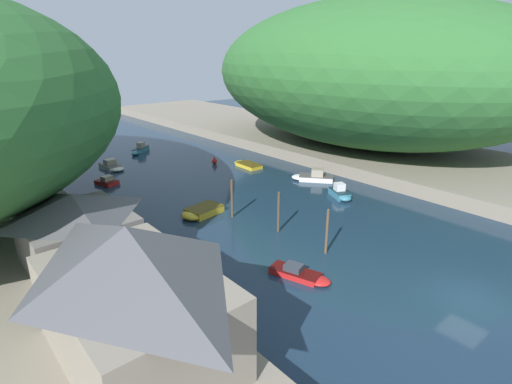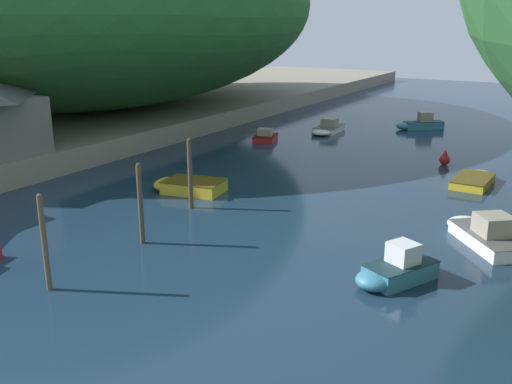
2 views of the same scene
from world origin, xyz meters
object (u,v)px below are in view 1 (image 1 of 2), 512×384
Objects in this scene: boat_open_rowboat at (112,166)px; boat_near_quay at (301,274)px; boat_moored_right at (200,212)px; person_on_quay at (235,334)px; boat_white_cruiser at (312,177)px; boat_small_dinghy at (246,164)px; boat_mid_channel at (341,194)px; boat_red_skiff at (105,181)px; boat_yellow_tender at (140,150)px; channel_buoy_near at (214,161)px; waterfront_building at (133,292)px; boathouse_shed at (76,229)px.

boat_open_rowboat reaches higher than boat_near_quay.
person_on_quay reaches higher than boat_moored_right.
boat_small_dinghy is at bearing 63.82° from boat_white_cruiser.
boat_red_skiff is at bearing -23.64° from boat_mid_channel.
channel_buoy_near is (5.03, -12.39, -0.06)m from boat_yellow_tender.
boat_white_cruiser is 21.91m from boat_near_quay.
boat_yellow_tender is (19.21, 41.25, -4.38)m from waterfront_building.
boathouse_shed reaches higher than channel_buoy_near.
boat_yellow_tender is 46.69m from person_on_quay.
boat_near_quay is 4.21× the size of channel_buoy_near.
channel_buoy_near is (24.24, 28.85, -4.43)m from waterfront_building.
person_on_quay is at bearing -123.44° from channel_buoy_near.
boat_yellow_tender is at bearing 65.02° from waterfront_building.
waterfront_building is at bearing 46.25° from boat_mid_channel.
boathouse_shed reaches higher than boat_mid_channel.
boat_white_cruiser is 1.14× the size of boat_moored_right.
channel_buoy_near is 37.81m from person_on_quay.
boat_mid_channel is at bearing -83.76° from person_on_quay.
boathouse_shed is at bearing -141.71° from channel_buoy_near.
boat_mid_channel is 2.16× the size of person_on_quay.
channel_buoy_near is (-2.60, 3.69, 0.17)m from boat_small_dinghy.
boat_moored_right is at bearing 49.21° from waterfront_building.
boat_yellow_tender is 1.11× the size of boat_mid_channel.
waterfront_building reaches higher than person_on_quay.
boat_red_skiff is 0.75× the size of boat_small_dinghy.
person_on_quay is at bearing -118.49° from boat_red_skiff.
boat_white_cruiser is 4.67× the size of channel_buoy_near.
boat_white_cruiser reaches higher than boat_moored_right.
boat_red_skiff is at bearing -103.15° from boat_near_quay.
waterfront_building is at bearing -11.67° from boat_near_quay.
boat_mid_channel is 1.08× the size of boat_red_skiff.
waterfront_building is 2.24× the size of boat_near_quay.
boat_open_rowboat is at bearing -9.42° from boat_moored_right.
channel_buoy_near is (23.48, 18.54, -3.56)m from boathouse_shed.
boat_small_dinghy is at bearing 43.15° from waterfront_building.
channel_buoy_near is (-2.53, 19.44, -0.05)m from boat_mid_channel.
boat_mid_channel is 0.80× the size of boat_small_dinghy.
boat_white_cruiser is at bearing -158.21° from boat_near_quay.
waterfront_building is 45.71m from boat_yellow_tender.
boat_white_cruiser is 1.37× the size of boat_mid_channel.
boat_mid_channel is 0.83× the size of boat_moored_right.
boat_open_rowboat is 4.17× the size of channel_buoy_near.
boat_mid_channel is at bearing -88.23° from boat_small_dinghy.
boat_white_cruiser is 6.38m from boat_mid_channel.
boat_mid_channel is 14.90m from boat_moored_right.
boat_near_quay is at bearing 86.41° from boat_open_rowboat.
boat_yellow_tender is 0.92× the size of boat_moored_right.
boat_yellow_tender is 32.72m from boat_mid_channel.
boathouse_shed is 13.57m from boat_moored_right.
boat_white_cruiser reaches higher than boat_open_rowboat.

